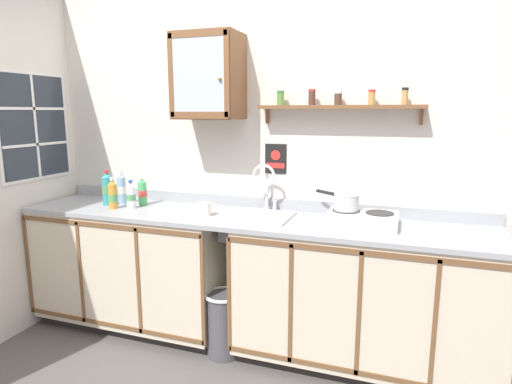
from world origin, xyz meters
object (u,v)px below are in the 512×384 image
object	(u,v)px
sink	(256,220)
warning_sign	(276,159)
saucepan	(346,201)
bottle_water_blue_0	(122,189)
bottle_detergent_teal_1	(108,189)
bottle_opaque_white_2	(131,196)
trash_bin	(223,323)
bottle_soda_green_3	(142,192)
wall_cabinet	(208,77)
mug	(206,209)
bottle_juice_amber_4	(113,195)
hot_plate_stove	(362,219)

from	to	relation	value
sink	warning_sign	xyz separation A→B (m)	(0.06, 0.25, 0.39)
saucepan	sink	bearing A→B (deg)	-178.94
saucepan	bottle_water_blue_0	xyz separation A→B (m)	(-1.70, 0.03, -0.03)
bottle_detergent_teal_1	warning_sign	bearing A→B (deg)	12.82
bottle_detergent_teal_1	bottle_opaque_white_2	world-z (taller)	bottle_detergent_teal_1
trash_bin	warning_sign	bearing A→B (deg)	64.90
bottle_detergent_teal_1	bottle_soda_green_3	world-z (taller)	bottle_detergent_teal_1
bottle_water_blue_0	wall_cabinet	xyz separation A→B (m)	(0.72, 0.05, 0.82)
bottle_detergent_teal_1	mug	size ratio (longest dim) A/B	2.26
bottle_juice_amber_4	wall_cabinet	bearing A→B (deg)	18.13
bottle_detergent_teal_1	warning_sign	world-z (taller)	warning_sign
bottle_water_blue_0	bottle_opaque_white_2	world-z (taller)	bottle_water_blue_0
bottle_opaque_white_2	bottle_juice_amber_4	world-z (taller)	bottle_juice_amber_4
bottle_soda_green_3	bottle_juice_amber_4	xyz separation A→B (m)	(-0.13, -0.18, 0.00)
bottle_opaque_white_2	bottle_juice_amber_4	size ratio (longest dim) A/B	0.92
saucepan	hot_plate_stove	bearing A→B (deg)	-13.39
sink	bottle_soda_green_3	bearing A→B (deg)	177.01
bottle_water_blue_0	trash_bin	xyz separation A→B (m)	(0.95, -0.26, -0.82)
bottle_water_blue_0	bottle_detergent_teal_1	world-z (taller)	bottle_detergent_teal_1
hot_plate_stove	bottle_opaque_white_2	distance (m)	1.64
saucepan	trash_bin	xyz separation A→B (m)	(-0.75, -0.23, -0.84)
sink	saucepan	distance (m)	0.62
bottle_water_blue_0	warning_sign	size ratio (longest dim) A/B	1.19
bottle_detergent_teal_1	trash_bin	distance (m)	1.33
bottle_opaque_white_2	warning_sign	bearing A→B (deg)	18.16
bottle_juice_amber_4	trash_bin	distance (m)	1.21
bottle_juice_amber_4	trash_bin	world-z (taller)	bottle_juice_amber_4
bottle_opaque_white_2	trash_bin	size ratio (longest dim) A/B	0.47
warning_sign	trash_bin	bearing A→B (deg)	-115.10
sink	bottle_juice_amber_4	world-z (taller)	sink
saucepan	wall_cabinet	distance (m)	1.26
bottle_soda_green_3	trash_bin	world-z (taller)	bottle_soda_green_3
bottle_juice_amber_4	bottle_water_blue_0	bearing A→B (deg)	104.74
bottle_soda_green_3	bottle_juice_amber_4	bearing A→B (deg)	-126.89
saucepan	bottle_water_blue_0	bearing A→B (deg)	179.03
trash_bin	mug	bearing A→B (deg)	146.62
mug	bottle_opaque_white_2	bearing A→B (deg)	177.37
bottle_detergent_teal_1	bottle_opaque_white_2	distance (m)	0.25
mug	wall_cabinet	size ratio (longest dim) A/B	0.20
saucepan	bottle_soda_green_3	world-z (taller)	bottle_soda_green_3
hot_plate_stove	wall_cabinet	distance (m)	1.41
bottle_detergent_teal_1	bottle_juice_amber_4	xyz separation A→B (m)	(0.12, -0.09, -0.02)
mug	sink	bearing A→B (deg)	18.09
bottle_detergent_teal_1	bottle_juice_amber_4	size ratio (longest dim) A/B	1.17
bottle_opaque_white_2	wall_cabinet	distance (m)	1.02
sink	bottle_opaque_white_2	distance (m)	0.95
sink	bottle_juice_amber_4	size ratio (longest dim) A/B	2.16
saucepan	bottle_soda_green_3	xyz separation A→B (m)	(-1.52, 0.04, -0.04)
hot_plate_stove	bottle_water_blue_0	xyz separation A→B (m)	(-1.81, 0.05, 0.07)
bottle_detergent_teal_1	trash_bin	xyz separation A→B (m)	(1.02, -0.19, -0.83)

